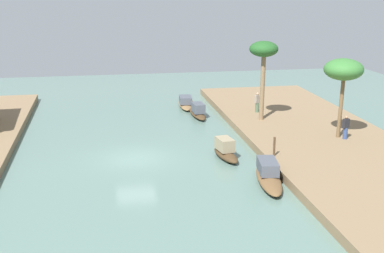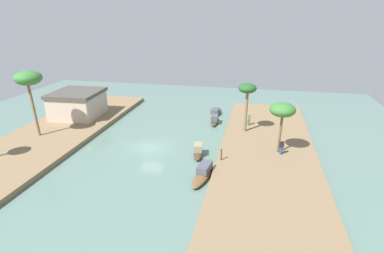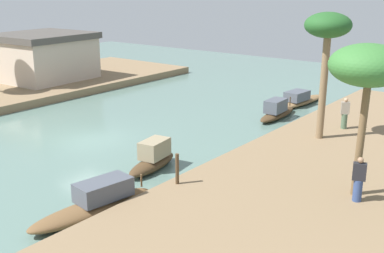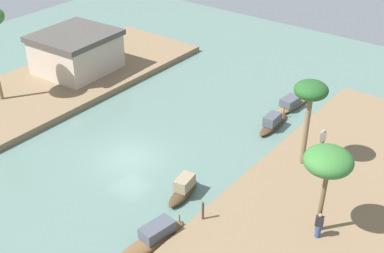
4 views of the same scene
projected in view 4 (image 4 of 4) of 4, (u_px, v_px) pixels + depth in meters
name	position (u px, v px, depth m)	size (l,w,h in m)	color
river_water	(128.00, 158.00, 36.64)	(63.81, 63.81, 0.00)	slate
riverbank_left	(294.00, 231.00, 29.71)	(37.86, 10.18, 0.54)	#846B4C
riverbank_right	(15.00, 103.00, 43.30)	(37.86, 10.18, 0.54)	#846B4C
sampan_downstream_large	(273.00, 123.00, 40.14)	(4.17, 1.18, 1.19)	#47331E
sampan_midstream	(292.00, 103.00, 43.10)	(5.32, 1.56, 1.00)	brown
sampan_open_hull	(153.00, 238.00, 28.97)	(5.06, 1.96, 1.21)	brown
sampan_with_red_awning	(184.00, 189.00, 32.76)	(3.33, 1.45, 1.31)	#47331E
person_on_near_bank	(322.00, 140.00, 36.24)	(0.41, 0.48, 1.64)	#4C664C
person_by_mooring	(319.00, 226.00, 28.56)	(0.40, 0.51, 1.63)	#33477A
mooring_post	(203.00, 211.00, 29.94)	(0.14, 0.14, 1.20)	#4C3823
palm_tree_left_near	(328.00, 162.00, 27.08)	(2.65, 2.65, 5.44)	brown
palm_tree_left_far	(311.00, 94.00, 32.63)	(2.18, 2.18, 6.08)	#7F6647
riverside_building	(76.00, 51.00, 47.54)	(7.13, 6.67, 3.59)	#C6B29E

